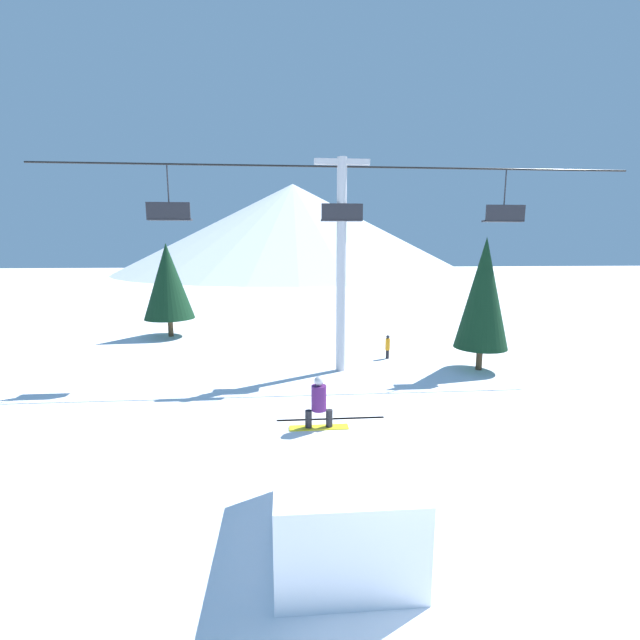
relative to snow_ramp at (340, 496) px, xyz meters
name	(u,v)px	position (x,y,z in m)	size (l,w,h in m)	color
ground_plane	(398,571)	(0.92, -0.98, -0.88)	(220.00, 220.00, 0.00)	white
mountain_ridge	(293,228)	(0.92, 90.02, 8.67)	(75.61, 75.61, 19.09)	silver
snow_ramp	(340,496)	(0.00, 0.00, 0.00)	(2.50, 3.57, 1.75)	white
snowboarder	(319,403)	(-0.31, 1.25, 1.45)	(1.30, 0.33, 1.19)	yellow
chairlift	(341,246)	(1.50, 11.45, 4.83)	(25.94, 0.44, 9.46)	#B2B2B7
pine_tree_near	(483,293)	(7.96, 11.04, 2.70)	(2.40, 2.40, 6.11)	#4C3823
pine_tree_far	(168,281)	(-8.33, 19.86, 2.64)	(3.10, 3.10, 5.88)	#4C3823
distant_skier	(388,346)	(4.17, 13.35, -0.21)	(0.24, 0.24, 1.23)	black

